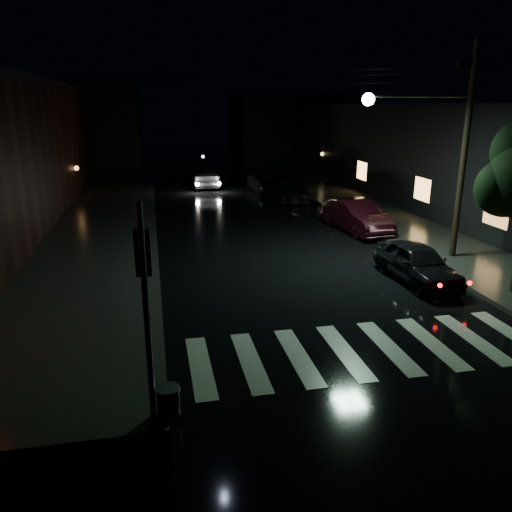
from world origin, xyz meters
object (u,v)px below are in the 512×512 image
parked_car_a (417,263)px  parked_car_b (357,216)px  parked_car_d (270,182)px  parked_car_c (292,189)px  oncoming_car (205,176)px

parked_car_a → parked_car_b: (0.75, 7.13, 0.08)m
parked_car_b → parked_car_d: bearing=90.1°
parked_car_a → parked_car_d: parked_car_d is taller
parked_car_a → parked_car_c: (0.05, 16.08, -0.03)m
parked_car_d → oncoming_car: bearing=138.8°
parked_car_b → parked_car_c: bearing=87.4°
parked_car_a → parked_car_c: bearing=87.6°
parked_car_a → parked_car_d: 19.10m
parked_car_b → parked_car_d: (-1.49, 11.96, -0.06)m
parked_car_b → oncoming_car: bearing=103.5°
oncoming_car → parked_car_b: bearing=112.2°
parked_car_b → parked_car_a: bearing=-103.0°
parked_car_b → parked_car_c: 8.98m
parked_car_b → parked_car_c: parked_car_b is taller
parked_car_c → oncoming_car: 8.05m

